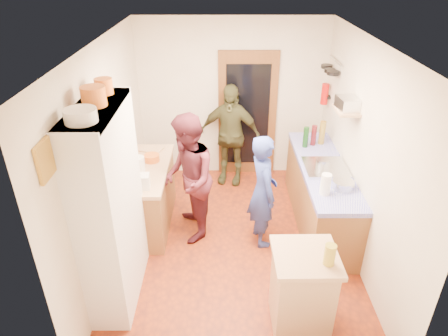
{
  "coord_description": "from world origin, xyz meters",
  "views": [
    {
      "loc": [
        -0.15,
        -4.19,
        3.43
      ],
      "look_at": [
        -0.14,
        0.15,
        1.06
      ],
      "focal_mm": 32.0,
      "sensor_mm": 36.0,
      "label": 1
    }
  ],
  "objects_px": {
    "right_counter_base": "(320,196)",
    "island_base": "(301,292)",
    "person_left": "(190,177)",
    "hutch_body": "(111,209)",
    "person_hob": "(265,192)",
    "person_back": "(230,135)"
  },
  "relations": [
    {
      "from": "right_counter_base",
      "to": "island_base",
      "type": "xyz_separation_m",
      "value": [
        -0.57,
        -1.79,
        0.01
      ]
    },
    {
      "from": "person_left",
      "to": "hutch_body",
      "type": "bearing_deg",
      "value": -43.35
    },
    {
      "from": "person_left",
      "to": "island_base",
      "type": "bearing_deg",
      "value": 29.42
    },
    {
      "from": "island_base",
      "to": "right_counter_base",
      "type": "bearing_deg",
      "value": 72.5
    },
    {
      "from": "hutch_body",
      "to": "person_left",
      "type": "distance_m",
      "value": 1.3
    },
    {
      "from": "island_base",
      "to": "person_left",
      "type": "relative_size",
      "value": 0.5
    },
    {
      "from": "person_hob",
      "to": "person_back",
      "type": "bearing_deg",
      "value": 2.32
    },
    {
      "from": "person_left",
      "to": "person_back",
      "type": "distance_m",
      "value": 1.5
    },
    {
      "from": "hutch_body",
      "to": "island_base",
      "type": "height_order",
      "value": "hutch_body"
    },
    {
      "from": "hutch_body",
      "to": "person_hob",
      "type": "bearing_deg",
      "value": 27.07
    },
    {
      "from": "island_base",
      "to": "person_hob",
      "type": "xyz_separation_m",
      "value": [
        -0.25,
        1.35,
        0.33
      ]
    },
    {
      "from": "hutch_body",
      "to": "person_left",
      "type": "xyz_separation_m",
      "value": [
        0.73,
        1.05,
        -0.24
      ]
    },
    {
      "from": "person_hob",
      "to": "person_left",
      "type": "height_order",
      "value": "person_left"
    },
    {
      "from": "person_left",
      "to": "right_counter_base",
      "type": "bearing_deg",
      "value": 89.38
    },
    {
      "from": "island_base",
      "to": "person_hob",
      "type": "height_order",
      "value": "person_hob"
    },
    {
      "from": "island_base",
      "to": "person_left",
      "type": "height_order",
      "value": "person_left"
    },
    {
      "from": "person_back",
      "to": "hutch_body",
      "type": "bearing_deg",
      "value": -103.99
    },
    {
      "from": "hutch_body",
      "to": "person_left",
      "type": "relative_size",
      "value": 1.27
    },
    {
      "from": "hutch_body",
      "to": "person_hob",
      "type": "relative_size",
      "value": 1.45
    },
    {
      "from": "right_counter_base",
      "to": "person_hob",
      "type": "xyz_separation_m",
      "value": [
        -0.81,
        -0.44,
        0.34
      ]
    },
    {
      "from": "island_base",
      "to": "person_back",
      "type": "height_order",
      "value": "person_back"
    },
    {
      "from": "right_counter_base",
      "to": "person_left",
      "type": "xyz_separation_m",
      "value": [
        -1.77,
        -0.25,
        0.44
      ]
    }
  ]
}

